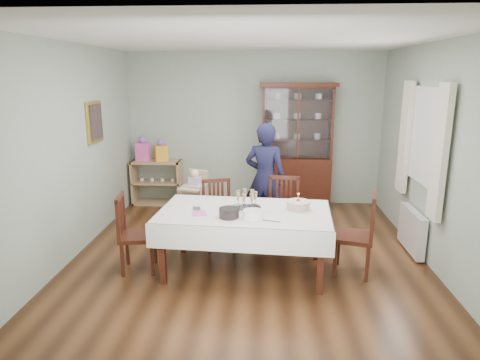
# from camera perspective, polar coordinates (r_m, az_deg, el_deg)

# --- Properties ---
(floor) EXTENTS (5.00, 5.00, 0.00)m
(floor) POSITION_cam_1_polar(r_m,az_deg,el_deg) (5.65, 1.07, -10.19)
(floor) COLOR #593319
(floor) RESTS_ON ground
(room_shell) EXTENTS (5.00, 5.00, 5.00)m
(room_shell) POSITION_cam_1_polar(r_m,az_deg,el_deg) (5.72, 1.36, 7.86)
(room_shell) COLOR #9EAA99
(room_shell) RESTS_ON floor
(dining_table) EXTENTS (2.08, 1.30, 0.76)m
(dining_table) POSITION_cam_1_polar(r_m,az_deg,el_deg) (5.13, 0.60, -8.10)
(dining_table) COLOR #411610
(dining_table) RESTS_ON floor
(china_cabinet) EXTENTS (1.30, 0.48, 2.18)m
(china_cabinet) POSITION_cam_1_polar(r_m,az_deg,el_deg) (7.53, 7.54, 4.74)
(china_cabinet) COLOR #411610
(china_cabinet) RESTS_ON floor
(sideboard) EXTENTS (0.90, 0.38, 0.80)m
(sideboard) POSITION_cam_1_polar(r_m,az_deg,el_deg) (7.92, -11.00, -0.28)
(sideboard) COLOR tan
(sideboard) RESTS_ON floor
(picture_frame) EXTENTS (0.04, 0.48, 0.58)m
(picture_frame) POSITION_cam_1_polar(r_m,az_deg,el_deg) (6.46, -18.81, 7.34)
(picture_frame) COLOR gold
(picture_frame) RESTS_ON room_shell
(window) EXTENTS (0.04, 1.02, 1.22)m
(window) POSITION_cam_1_polar(r_m,az_deg,el_deg) (5.87, 23.59, 5.34)
(window) COLOR white
(window) RESTS_ON room_shell
(curtain_left) EXTENTS (0.07, 0.30, 1.55)m
(curtain_left) POSITION_cam_1_polar(r_m,az_deg,el_deg) (5.29, 25.12, 3.26)
(curtain_left) COLOR silver
(curtain_left) RESTS_ON room_shell
(curtain_right) EXTENTS (0.07, 0.30, 1.55)m
(curtain_right) POSITION_cam_1_polar(r_m,az_deg,el_deg) (6.44, 21.15, 5.33)
(curtain_right) COLOR silver
(curtain_right) RESTS_ON room_shell
(radiator) EXTENTS (0.10, 0.80, 0.55)m
(radiator) POSITION_cam_1_polar(r_m,az_deg,el_deg) (6.14, 21.93, -6.24)
(radiator) COLOR white
(radiator) RESTS_ON floor
(chair_far_left) EXTENTS (0.52, 0.52, 0.92)m
(chair_far_left) POSITION_cam_1_polar(r_m,az_deg,el_deg) (5.87, -2.81, -6.39)
(chair_far_left) COLOR #411610
(chair_far_left) RESTS_ON floor
(chair_far_right) EXTENTS (0.48, 0.48, 0.96)m
(chair_far_right) POSITION_cam_1_polar(r_m,az_deg,el_deg) (5.86, 5.65, -6.33)
(chair_far_right) COLOR #411610
(chair_far_right) RESTS_ON floor
(chair_end_left) EXTENTS (0.48, 0.48, 0.94)m
(chair_end_left) POSITION_cam_1_polar(r_m,az_deg,el_deg) (5.34, -13.50, -8.81)
(chair_end_left) COLOR #411610
(chair_end_left) RESTS_ON floor
(chair_end_right) EXTENTS (0.54, 0.54, 0.99)m
(chair_end_right) POSITION_cam_1_polar(r_m,az_deg,el_deg) (5.29, 15.00, -8.97)
(chair_end_right) COLOR #411610
(chair_end_right) RESTS_ON floor
(woman) EXTENTS (0.68, 0.53, 1.64)m
(woman) POSITION_cam_1_polar(r_m,az_deg,el_deg) (6.27, 3.38, 0.17)
(woman) COLOR black
(woman) RESTS_ON floor
(high_chair) EXTENTS (0.53, 0.53, 0.94)m
(high_chair) POSITION_cam_1_polar(r_m,az_deg,el_deg) (6.51, -5.95, -3.51)
(high_chair) COLOR black
(high_chair) RESTS_ON floor
(champagne_tray) EXTENTS (0.35, 0.35, 0.21)m
(champagne_tray) POSITION_cam_1_polar(r_m,az_deg,el_deg) (5.06, 0.84, -3.13)
(champagne_tray) COLOR silver
(champagne_tray) RESTS_ON dining_table
(birthday_cake) EXTENTS (0.31, 0.31, 0.21)m
(birthday_cake) POSITION_cam_1_polar(r_m,az_deg,el_deg) (5.03, 7.76, -3.45)
(birthday_cake) COLOR white
(birthday_cake) RESTS_ON dining_table
(plate_stack_dark) EXTENTS (0.28, 0.28, 0.11)m
(plate_stack_dark) POSITION_cam_1_polar(r_m,az_deg,el_deg) (4.76, -1.47, -4.39)
(plate_stack_dark) COLOR black
(plate_stack_dark) RESTS_ON dining_table
(plate_stack_white) EXTENTS (0.24, 0.24, 0.10)m
(plate_stack_white) POSITION_cam_1_polar(r_m,az_deg,el_deg) (4.71, 1.75, -4.63)
(plate_stack_white) COLOR white
(plate_stack_white) RESTS_ON dining_table
(napkin_stack) EXTENTS (0.18, 0.18, 0.02)m
(napkin_stack) POSITION_cam_1_polar(r_m,az_deg,el_deg) (4.89, -5.39, -4.45)
(napkin_stack) COLOR #ED57AD
(napkin_stack) RESTS_ON dining_table
(cutlery) EXTENTS (0.14, 0.18, 0.01)m
(cutlery) POSITION_cam_1_polar(r_m,az_deg,el_deg) (5.09, -6.19, -3.81)
(cutlery) COLOR silver
(cutlery) RESTS_ON dining_table
(cake_knife) EXTENTS (0.27, 0.11, 0.01)m
(cake_knife) POSITION_cam_1_polar(r_m,az_deg,el_deg) (4.66, 3.72, -5.45)
(cake_knife) COLOR silver
(cake_knife) RESTS_ON dining_table
(gift_bag_pink) EXTENTS (0.25, 0.17, 0.44)m
(gift_bag_pink) POSITION_cam_1_polar(r_m,az_deg,el_deg) (7.84, -12.82, 3.94)
(gift_bag_pink) COLOR #ED57AD
(gift_bag_pink) RESTS_ON sideboard
(gift_bag_orange) EXTENTS (0.26, 0.23, 0.40)m
(gift_bag_orange) POSITION_cam_1_polar(r_m,az_deg,el_deg) (7.75, -10.47, 3.81)
(gift_bag_orange) COLOR #F3A626
(gift_bag_orange) RESTS_ON sideboard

